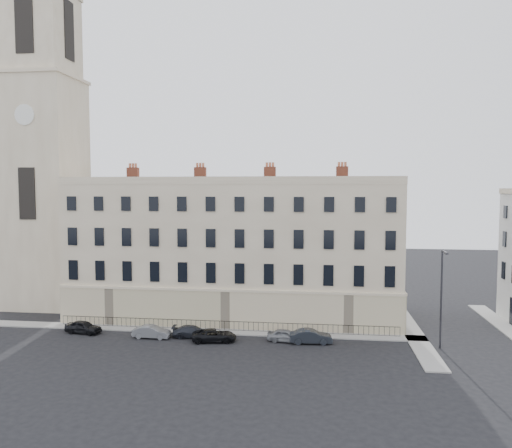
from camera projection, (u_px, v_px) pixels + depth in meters
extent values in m
plane|color=black|center=(279.00, 350.00, 44.95)|extent=(160.00, 160.00, 0.00)
cube|color=#C2B090|center=(235.00, 250.00, 57.05)|extent=(36.00, 12.00, 15.00)
cube|color=beige|center=(225.00, 311.00, 51.42)|extent=(36.10, 0.18, 4.00)
cube|color=beige|center=(396.00, 302.00, 55.18)|extent=(0.18, 12.10, 4.00)
cube|color=#C2B090|center=(225.00, 180.00, 50.70)|extent=(36.00, 0.35, 0.80)
cube|color=#C2B090|center=(396.00, 181.00, 54.25)|extent=(0.35, 12.00, 0.80)
cube|color=brown|center=(133.00, 176.00, 57.94)|extent=(1.30, 0.70, 2.00)
cube|color=brown|center=(200.00, 176.00, 56.94)|extent=(1.30, 0.70, 2.00)
cube|color=brown|center=(270.00, 176.00, 55.94)|extent=(1.30, 0.70, 2.00)
cube|color=brown|center=(342.00, 176.00, 54.94)|extent=(1.30, 0.70, 2.00)
cube|color=#C2B090|center=(46.00, 193.00, 61.57)|extent=(8.00, 8.00, 28.00)
cube|color=#C2B090|center=(41.00, 36.00, 60.22)|extent=(7.04, 7.04, 10.00)
cube|color=black|center=(24.00, 22.00, 56.65)|extent=(2.20, 0.14, 7.00)
cylinder|color=white|center=(24.00, 115.00, 56.91)|extent=(2.40, 0.14, 2.40)
cube|color=gray|center=(185.00, 330.00, 51.15)|extent=(48.00, 2.00, 0.12)
cube|color=gray|center=(411.00, 330.00, 51.24)|extent=(2.00, 24.00, 0.12)
cube|color=gray|center=(506.00, 328.00, 51.97)|extent=(2.00, 20.00, 0.12)
cube|color=black|center=(224.00, 321.00, 50.98)|extent=(35.00, 0.04, 0.04)
cube|color=black|center=(224.00, 330.00, 51.04)|extent=(35.00, 0.04, 0.04)
imported|color=black|center=(83.00, 327.00, 50.22)|extent=(3.94, 2.09, 1.28)
imported|color=slate|center=(152.00, 332.00, 48.64)|extent=(3.71, 1.37, 1.21)
imported|color=black|center=(193.00, 332.00, 48.82)|extent=(4.08, 1.95, 1.15)
imported|color=black|center=(214.00, 335.00, 47.51)|extent=(4.53, 2.66, 1.18)
imported|color=slate|center=(286.00, 336.00, 47.44)|extent=(3.65, 1.80, 1.20)
imported|color=#1F232A|center=(311.00, 336.00, 46.94)|extent=(4.13, 1.79, 1.32)
cylinder|color=#2C2C31|center=(441.00, 299.00, 45.22)|extent=(0.18, 0.18, 9.11)
cylinder|color=#2C2C31|center=(444.00, 252.00, 44.12)|extent=(0.17, 1.71, 0.11)
cube|color=#2C2C31|center=(446.00, 253.00, 43.34)|extent=(0.22, 0.58, 0.14)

